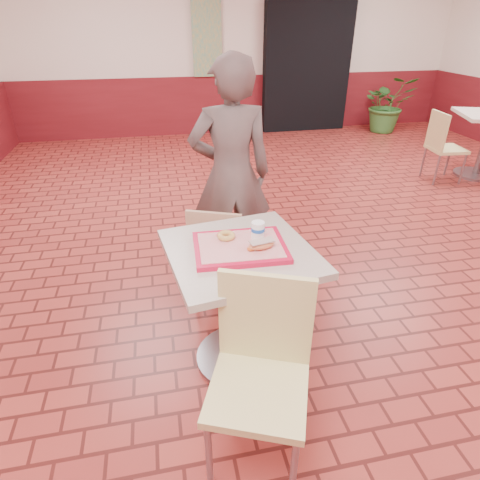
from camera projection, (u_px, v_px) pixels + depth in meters
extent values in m
cube|color=maroon|center=(360.00, 272.00, 3.45)|extent=(8.00, 10.00, 0.01)
cube|color=beige|center=(241.00, 44.00, 6.99)|extent=(8.00, 0.01, 3.00)
cube|color=maroon|center=(241.00, 104.00, 7.46)|extent=(8.00, 0.04, 1.00)
cube|color=black|center=(307.00, 68.00, 7.30)|extent=(1.60, 0.22, 2.20)
cube|color=gray|center=(207.00, 39.00, 6.79)|extent=(0.50, 0.03, 1.20)
cube|color=#B3A290|center=(240.00, 253.00, 2.20)|extent=(0.77, 0.77, 0.04)
cylinder|color=gray|center=(240.00, 311.00, 2.40)|extent=(0.09, 0.09, 0.77)
cylinder|color=gray|center=(240.00, 356.00, 2.58)|extent=(0.56, 0.56, 0.03)
cube|color=#E5D689|center=(258.00, 392.00, 1.80)|extent=(0.57, 0.57, 0.04)
cube|color=#E5D689|center=(266.00, 318.00, 1.85)|extent=(0.42, 0.20, 0.48)
cylinder|color=gray|center=(209.00, 455.00, 1.79)|extent=(0.03, 0.03, 0.43)
cylinder|color=gray|center=(293.00, 471.00, 1.72)|extent=(0.03, 0.03, 0.43)
cylinder|color=gray|center=(227.00, 388.00, 2.11)|extent=(0.03, 0.03, 0.43)
cylinder|color=gray|center=(299.00, 399.00, 2.05)|extent=(0.03, 0.03, 0.43)
cube|color=tan|center=(221.00, 256.00, 2.95)|extent=(0.49, 0.49, 0.04)
cube|color=tan|center=(214.00, 240.00, 2.70)|extent=(0.36, 0.17, 0.41)
cylinder|color=gray|center=(246.00, 269.00, 3.16)|extent=(0.03, 0.03, 0.37)
cylinder|color=gray|center=(206.00, 265.00, 3.21)|extent=(0.03, 0.03, 0.37)
cylinder|color=gray|center=(238.00, 293.00, 2.89)|extent=(0.03, 0.03, 0.37)
cylinder|color=gray|center=(195.00, 288.00, 2.94)|extent=(0.03, 0.03, 0.37)
imported|color=brown|center=(231.00, 175.00, 3.05)|extent=(0.64, 0.43, 1.73)
cube|color=red|center=(240.00, 247.00, 2.18)|extent=(0.50, 0.39, 0.03)
cube|color=#E18585|center=(240.00, 245.00, 2.17)|extent=(0.44, 0.33, 0.00)
torus|color=gold|center=(226.00, 236.00, 2.23)|extent=(0.10, 0.10, 0.03)
ellipsoid|color=#CF683C|center=(262.00, 245.00, 2.13)|extent=(0.16, 0.10, 0.04)
cube|color=white|center=(262.00, 241.00, 2.12)|extent=(0.14, 0.09, 0.01)
ellipsoid|color=#CD511C|center=(250.00, 249.00, 2.11)|extent=(0.04, 0.03, 0.02)
cylinder|color=white|center=(258.00, 230.00, 2.22)|extent=(0.07, 0.07, 0.09)
cylinder|color=blue|center=(258.00, 229.00, 2.22)|extent=(0.08, 0.08, 0.02)
cylinder|color=gray|center=(476.00, 174.00, 5.55)|extent=(0.57, 0.57, 0.03)
cube|color=#EADB8C|center=(446.00, 149.00, 5.20)|extent=(0.45, 0.45, 0.04)
cube|color=#EADB8C|center=(437.00, 131.00, 5.07)|extent=(0.07, 0.41, 0.45)
cylinder|color=gray|center=(463.00, 169.00, 5.17)|extent=(0.03, 0.03, 0.40)
cylinder|color=gray|center=(448.00, 161.00, 5.48)|extent=(0.03, 0.03, 0.40)
cylinder|color=gray|center=(437.00, 170.00, 5.14)|extent=(0.03, 0.03, 0.40)
cylinder|color=gray|center=(423.00, 162.00, 5.45)|extent=(0.03, 0.03, 0.40)
imported|color=#35702D|center=(388.00, 104.00, 7.44)|extent=(1.04, 0.95, 1.01)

